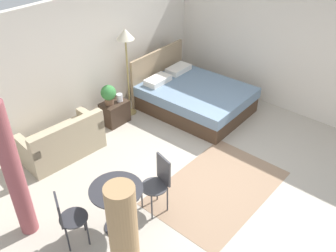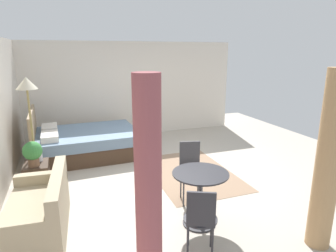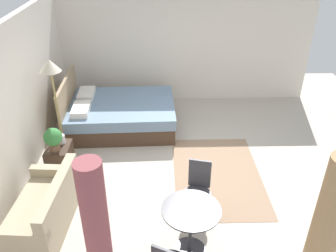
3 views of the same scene
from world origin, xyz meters
name	(u,v)px [view 1 (image 1 of 3)]	position (x,y,z in m)	size (l,w,h in m)	color
ground_plane	(206,173)	(0.00, 0.00, -0.01)	(8.77, 8.74, 0.02)	#B2A899
wall_back	(90,59)	(0.00, 2.87, 1.26)	(8.77, 0.12, 2.51)	silver
wall_right	(295,53)	(2.88, 0.00, 1.26)	(0.12, 5.74, 2.51)	silver
area_rug	(217,188)	(-0.18, -0.36, 0.00)	(2.23, 1.47, 0.01)	#93755B
bed	(193,97)	(1.51, 1.46, 0.30)	(1.72, 2.21, 1.09)	#473323
couch	(63,142)	(-1.28, 2.22, 0.28)	(1.44, 0.80, 0.78)	tan
nightstand	(115,112)	(0.05, 2.33, 0.23)	(0.52, 0.38, 0.47)	#38281E
potted_plant	(109,94)	(-0.05, 2.35, 0.70)	(0.30, 0.30, 0.41)	brown
vase	(120,98)	(0.17, 2.29, 0.54)	(0.12, 0.12, 0.15)	silver
floor_lamp	(126,42)	(0.51, 2.37, 1.59)	(0.35, 0.35, 1.84)	#99844C
balcony_table	(117,201)	(-1.77, 0.23, 0.52)	(0.73, 0.73, 0.74)	#2D2D33
cafe_chair_near_window	(159,179)	(-1.10, 0.07, 0.55)	(0.48, 0.48, 0.92)	#3F3F44
cafe_chair_near_couch	(67,216)	(-2.38, 0.53, 0.52)	(0.51, 0.51, 0.86)	#2D2D33
curtain_right	(14,173)	(-2.63, 1.18, 1.05)	(0.24, 0.24, 2.09)	#994C51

